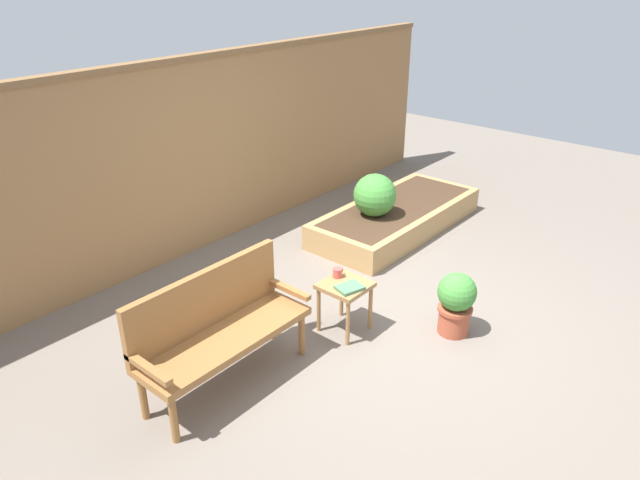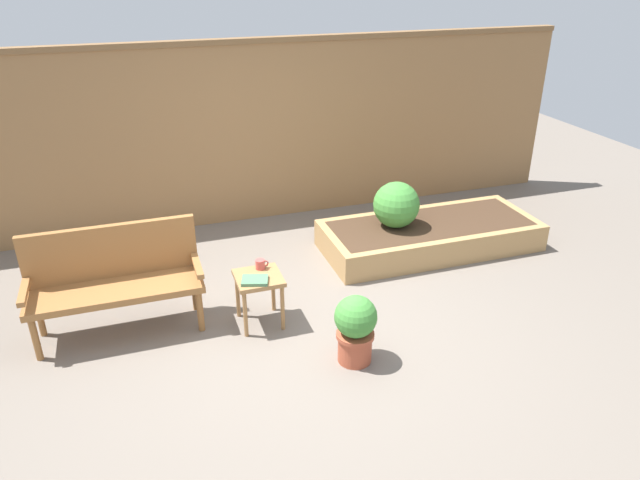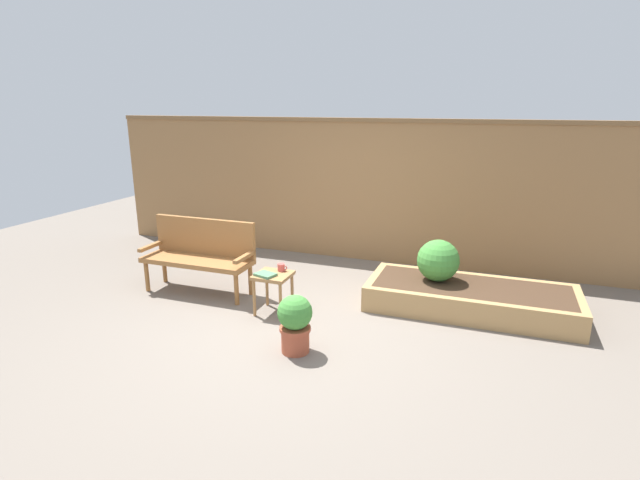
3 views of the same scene
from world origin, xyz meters
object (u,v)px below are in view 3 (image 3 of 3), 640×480
(side_table, at_px, (273,281))
(cup_on_table, at_px, (281,267))
(garden_bench, at_px, (201,250))
(shrub_near_bench, at_px, (438,261))
(potted_boxwood, at_px, (295,321))
(book_on_table, at_px, (265,275))

(side_table, distance_m, cup_on_table, 0.18)
(garden_bench, relative_size, shrub_near_bench, 2.86)
(garden_bench, bearing_deg, side_table, -15.53)
(side_table, xyz_separation_m, shrub_near_bench, (1.75, 0.93, 0.15))
(garden_bench, xyz_separation_m, cup_on_table, (1.23, -0.20, -0.02))
(garden_bench, distance_m, potted_boxwood, 2.11)
(side_table, height_order, shrub_near_bench, shrub_near_bench)
(garden_bench, xyz_separation_m, book_on_table, (1.13, -0.42, -0.05))
(garden_bench, height_order, potted_boxwood, garden_bench)
(side_table, distance_m, book_on_table, 0.14)
(book_on_table, height_order, shrub_near_bench, shrub_near_bench)
(cup_on_table, relative_size, shrub_near_bench, 0.24)
(shrub_near_bench, bearing_deg, garden_bench, -168.42)
(book_on_table, distance_m, potted_boxwood, 0.96)
(side_table, bearing_deg, cup_on_table, 67.94)
(shrub_near_bench, bearing_deg, side_table, -152.03)
(potted_boxwood, relative_size, shrub_near_bench, 1.17)
(garden_bench, bearing_deg, book_on_table, -20.27)
(cup_on_table, height_order, book_on_table, cup_on_table)
(garden_bench, bearing_deg, potted_boxwood, -31.76)
(side_table, xyz_separation_m, cup_on_table, (0.05, 0.12, 0.13))
(book_on_table, bearing_deg, garden_bench, 176.38)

